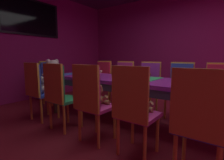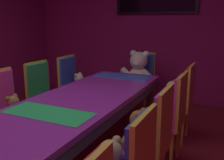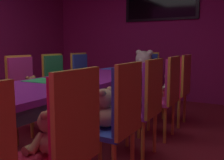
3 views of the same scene
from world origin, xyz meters
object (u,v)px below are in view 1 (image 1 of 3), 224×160
Objects in this scene: chair_left_5 at (37,86)px; teddy_right_3 at (146,82)px; chair_left_4 at (58,91)px; throne_chair at (50,78)px; teddy_left_5 at (45,86)px; teddy_left_3 at (98,96)px; chair_right_2 at (180,84)px; teddy_right_4 at (120,81)px; king_teddy_bear at (54,74)px; teddy_right_1 at (218,90)px; chair_left_2 at (133,104)px; chair_left_3 at (90,97)px; wall_tv at (31,17)px; chair_right_1 at (219,88)px; chair_right_4 at (123,79)px; teddy_right_2 at (178,85)px; chair_right_3 at (149,81)px; chair_left_1 at (199,116)px; teddy_left_2 at (140,102)px; teddy_right_5 at (98,78)px; banquet_table at (144,85)px; chair_right_5 at (102,77)px; teddy_left_1 at (202,112)px.

teddy_right_3 is at bearing -39.49° from chair_left_5.
chair_left_4 is 1.00× the size of throne_chair.
chair_left_5 is 0.14m from teddy_left_5.
chair_right_2 reaches higher than teddy_left_3.
teddy_left_5 is 1.07× the size of teddy_right_4.
teddy_right_1 is at bearing 12.22° from king_teddy_bear.
teddy_left_5 is at bearing 85.53° from chair_left_2.
wall_tv reaches higher than chair_left_3.
chair_right_1 is 1.00× the size of chair_right_4.
teddy_right_4 is at bearing -0.25° from chair_left_4.
teddy_left_5 is 2.25m from wall_tv.
chair_left_5 is 0.65× the size of wall_tv.
teddy_right_4 is at bearing -0.00° from chair_right_4.
chair_left_5 is at bearing -50.31° from teddy_right_2.
wall_tv is (0.85, 2.18, 1.45)m from chair_left_4.
chair_right_3 is at bearing -39.44° from teddy_left_5.
chair_left_4 is at bearing -32.70° from king_teddy_bear.
chair_left_1 is at bearing -93.68° from teddy_left_5.
chair_left_2 is 1.00× the size of chair_right_3.
teddy_left_2 is 1.48m from teddy_right_3.
teddy_right_2 reaches higher than teddy_right_5.
teddy_right_3 is at bearing 0.24° from teddy_left_3.
teddy_right_5 is at bearing -66.01° from wall_tv.
teddy_right_3 is at bearing 89.35° from teddy_right_5.
teddy_right_1 reaches higher than teddy_right_4.
teddy_left_3 is (-0.71, 0.30, -0.08)m from banquet_table.
teddy_left_2 is 1.08× the size of teddy_right_4.
chair_right_1 is 3.25m from king_teddy_bear.
teddy_left_2 is at bearing 21.06° from chair_right_3.
chair_left_2 reaches higher than teddy_right_3.
chair_left_5 is (-0.15, 1.82, 0.01)m from teddy_left_2.
teddy_right_1 is 3.21m from king_teddy_bear.
chair_right_4 reaches higher than teddy_left_3.
teddy_right_1 is at bearing 0.00° from chair_right_1.
banquet_table is 3.80× the size of chair_right_5.
chair_left_1 is at bearing 0.07° from teddy_right_1.
chair_right_1 is at bearing -37.85° from teddy_left_3.
wall_tv is (0.67, 3.38, 1.47)m from teddy_left_2.
king_teddy_bear is at bearing -71.41° from chair_right_2.
chair_right_1 is at bearing 14.70° from king_teddy_bear.
chair_left_1 is 1.00× the size of chair_left_3.
teddy_left_3 is 1.54m from chair_right_3.
chair_left_1 is 1.65m from teddy_right_2.
teddy_left_3 is 1.40m from teddy_right_3.
teddy_left_1 is 1.93m from chair_right_3.
chair_right_2 is 2.68m from king_teddy_bear.
chair_left_1 is 1.00× the size of chair_right_4.
chair_left_1 is at bearing 57.58° from teddy_right_5.
chair_right_1 is (1.64, -0.61, 0.00)m from chair_left_2.
banquet_table is 1.26m from chair_right_4.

